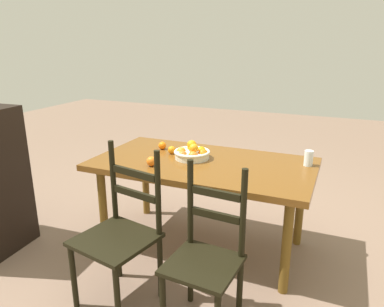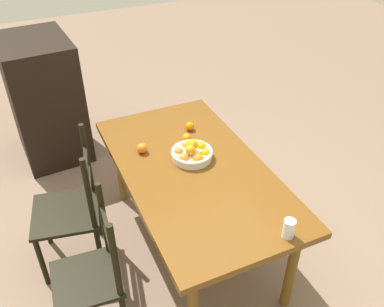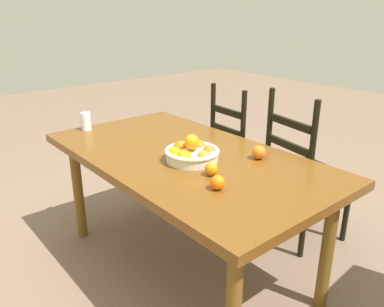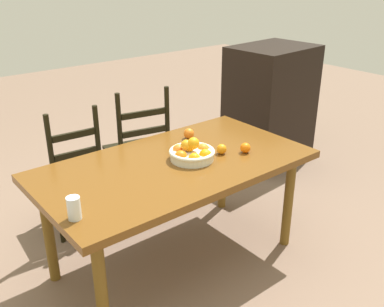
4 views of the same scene
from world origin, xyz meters
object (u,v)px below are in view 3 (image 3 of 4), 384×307
orange_loose_0 (259,152)px  drinking_glass (86,121)px  dining_table (185,166)px  chair_near_window (303,174)px  chair_by_cabinet (238,155)px  fruit_bowl (192,152)px  orange_loose_1 (211,169)px  orange_loose_2 (218,182)px

orange_loose_0 → drinking_glass: size_ratio=0.63×
orange_loose_0 → drinking_glass: bearing=-156.4°
dining_table → chair_near_window: (0.23, 0.80, -0.19)m
orange_loose_0 → chair_by_cabinet: bearing=140.0°
fruit_bowl → orange_loose_1: 0.21m
orange_loose_1 → drinking_glass: (-1.06, -0.13, 0.03)m
chair_by_cabinet → drinking_glass: 1.14m
chair_by_cabinet → fruit_bowl: (0.44, -0.83, 0.34)m
chair_near_window → drinking_glass: 1.45m
dining_table → fruit_bowl: bearing=-19.0°
dining_table → fruit_bowl: 0.16m
drinking_glass → orange_loose_2: bearing=2.2°
dining_table → drinking_glass: drinking_glass is taller
dining_table → drinking_glass: 0.79m
chair_near_window → orange_loose_2: bearing=113.1°
dining_table → chair_near_window: 0.85m
orange_loose_0 → fruit_bowl: bearing=-125.7°
chair_by_cabinet → orange_loose_2: size_ratio=14.67×
orange_loose_2 → orange_loose_0: bearing=107.1°
chair_near_window → orange_loose_1: chair_near_window is taller
chair_near_window → orange_loose_2: (0.20, -0.96, 0.30)m
chair_near_window → fruit_bowl: 0.90m
orange_loose_2 → orange_loose_1: bearing=147.7°
fruit_bowl → orange_loose_1: size_ratio=4.48×
chair_by_cabinet → orange_loose_1: (0.64, -0.88, 0.33)m
chair_by_cabinet → fruit_bowl: chair_by_cabinet is taller
orange_loose_2 → chair_near_window: bearing=102.0°
fruit_bowl → drinking_glass: bearing=-168.2°
chair_near_window → chair_by_cabinet: size_ratio=1.04×
orange_loose_0 → orange_loose_2: size_ratio=1.10×
fruit_bowl → drinking_glass: (-0.86, -0.18, 0.01)m
dining_table → chair_near_window: bearing=73.8°
chair_by_cabinet → drinking_glass: (-0.42, -1.00, 0.35)m
fruit_bowl → chair_by_cabinet: bearing=117.9°
chair_by_cabinet → fruit_bowl: size_ratio=3.38×
drinking_glass → dining_table: bearing=15.8°
chair_near_window → drinking_glass: size_ratio=8.71×
fruit_bowl → orange_loose_0: 0.35m
chair_by_cabinet → orange_loose_0: (0.64, -0.54, 0.33)m
chair_near_window → orange_loose_0: (0.08, -0.55, 0.30)m
fruit_bowl → orange_loose_1: fruit_bowl is taller
chair_near_window → chair_by_cabinet: bearing=11.8°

